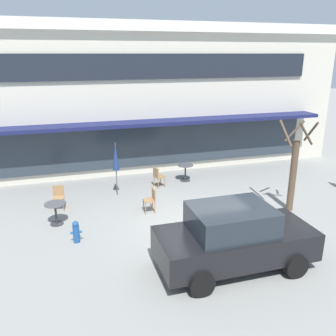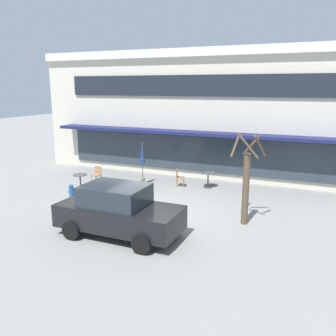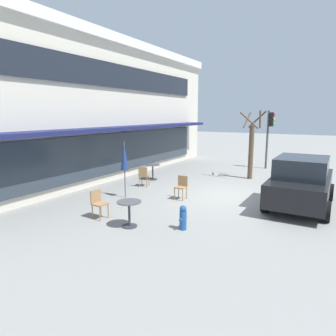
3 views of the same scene
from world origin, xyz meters
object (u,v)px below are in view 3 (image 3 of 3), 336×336
at_px(cafe_chair_2, 182,185).
at_px(parked_sedan, 301,182).
at_px(cafe_table_near_wall, 153,169).
at_px(fire_hydrant, 183,217).
at_px(cafe_table_streetside, 129,210).
at_px(traffic_light_pole, 270,130).
at_px(street_tree, 251,147).
at_px(cafe_chair_0, 98,202).
at_px(patio_umbrella_green_folded, 124,156).
at_px(cafe_chair_1, 144,175).

relative_size(cafe_chair_2, parked_sedan, 0.21).
xyz_separation_m(cafe_table_near_wall, fire_hydrant, (-5.03, -4.28, -0.16)).
bearing_deg(cafe_table_streetside, traffic_light_pole, -6.91).
height_order(street_tree, traffic_light_pole, street_tree).
distance_m(cafe_chair_0, cafe_chair_2, 3.44).
height_order(cafe_table_near_wall, parked_sedan, parked_sedan).
height_order(patio_umbrella_green_folded, parked_sedan, patio_umbrella_green_folded).
relative_size(cafe_table_streetside, traffic_light_pole, 0.22).
bearing_deg(patio_umbrella_green_folded, cafe_table_streetside, -139.70).
xyz_separation_m(cafe_chair_1, parked_sedan, (0.36, -6.42, 0.35)).
xyz_separation_m(cafe_chair_1, traffic_light_pole, (7.38, -3.83, 1.77)).
bearing_deg(patio_umbrella_green_folded, cafe_chair_2, -64.87).
bearing_deg(traffic_light_pole, cafe_chair_1, 152.60).
xyz_separation_m(cafe_table_streetside, fire_hydrant, (0.59, -1.43, -0.16)).
bearing_deg(cafe_chair_1, patio_umbrella_green_folded, -167.74).
bearing_deg(patio_umbrella_green_folded, traffic_light_pole, -20.40).
bearing_deg(street_tree, patio_umbrella_green_folded, 150.92).
relative_size(cafe_table_streetside, cafe_chair_1, 0.85).
bearing_deg(parked_sedan, cafe_chair_0, 130.31).
bearing_deg(cafe_table_streetside, parked_sedan, -41.12).
relative_size(cafe_table_near_wall, traffic_light_pole, 0.22).
height_order(cafe_chair_0, cafe_chair_1, same).
xyz_separation_m(cafe_chair_2, fire_hydrant, (-2.73, -1.47, -0.17)).
bearing_deg(patio_umbrella_green_folded, street_tree, -29.08).
relative_size(cafe_chair_0, street_tree, 0.26).
height_order(cafe_chair_2, fire_hydrant, cafe_chair_2).
bearing_deg(street_tree, cafe_table_streetside, 171.36).
xyz_separation_m(cafe_table_near_wall, cafe_chair_0, (-5.52, -1.56, 0.01)).
distance_m(cafe_table_streetside, street_tree, 8.44).
height_order(cafe_chair_0, traffic_light_pole, traffic_light_pole).
bearing_deg(patio_umbrella_green_folded, fire_hydrant, -117.46).
xyz_separation_m(cafe_chair_0, fire_hydrant, (0.49, -2.71, -0.17)).
bearing_deg(parked_sedan, cafe_table_streetside, 138.88).
height_order(cafe_chair_1, parked_sedan, parked_sedan).
xyz_separation_m(cafe_table_near_wall, parked_sedan, (-1.04, -6.84, 0.36)).
height_order(patio_umbrella_green_folded, fire_hydrant, patio_umbrella_green_folded).
bearing_deg(cafe_table_streetside, cafe_chair_2, 0.64).
height_order(traffic_light_pole, fire_hydrant, traffic_light_pole).
distance_m(cafe_table_streetside, fire_hydrant, 1.56).
relative_size(patio_umbrella_green_folded, fire_hydrant, 3.12).
relative_size(patio_umbrella_green_folded, traffic_light_pole, 0.65).
relative_size(cafe_chair_0, fire_hydrant, 1.26).
distance_m(patio_umbrella_green_folded, fire_hydrant, 4.10).
relative_size(cafe_chair_0, parked_sedan, 0.21).
bearing_deg(cafe_table_near_wall, street_tree, -57.03).
bearing_deg(cafe_table_streetside, fire_hydrant, -67.72).
relative_size(cafe_table_streetside, fire_hydrant, 1.08).
bearing_deg(fire_hydrant, cafe_chair_2, 28.34).
relative_size(patio_umbrella_green_folded, street_tree, 0.65).
relative_size(cafe_chair_1, traffic_light_pole, 0.26).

